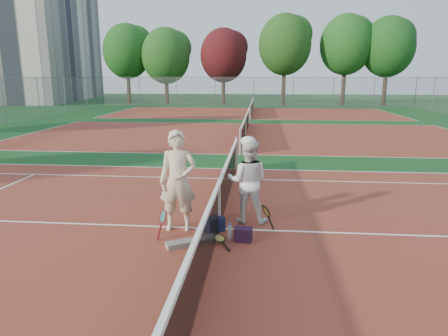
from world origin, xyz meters
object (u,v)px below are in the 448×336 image
object	(u,v)px
racket_spare	(219,239)
sports_bag_purple	(243,234)
sports_bag_navy	(214,224)
player_b	(248,181)
net_main	(219,205)
racket_black_held	(266,218)
racket_red	(163,225)
water_bottle	(230,233)
player_a	(178,181)
apartment_block	(40,42)

from	to	relation	value
racket_spare	sports_bag_purple	world-z (taller)	sports_bag_purple
sports_bag_navy	player_b	bearing A→B (deg)	44.61
net_main	racket_black_held	bearing A→B (deg)	-2.89
net_main	player_b	distance (m)	0.84
player_b	racket_red	world-z (taller)	player_b
racket_red	racket_spare	distance (m)	1.11
player_b	sports_bag_purple	xyz separation A→B (m)	(-0.04, -1.07, -0.77)
net_main	racket_black_held	xyz separation A→B (m)	(0.95, -0.05, -0.23)
net_main	racket_red	xyz separation A→B (m)	(-1.02, -0.61, -0.22)
racket_spare	water_bottle	xyz separation A→B (m)	(0.19, 0.14, 0.09)
racket_black_held	sports_bag_navy	distance (m)	1.05
player_b	racket_spare	size ratio (longest dim) A/B	3.01
net_main	player_b	xyz separation A→B (m)	(0.56, 0.50, 0.39)
player_a	racket_black_held	size ratio (longest dim) A/B	3.66
racket_red	water_bottle	size ratio (longest dim) A/B	1.95
racket_red	sports_bag_purple	size ratio (longest dim) A/B	1.78
player_b	racket_spare	bearing A→B (deg)	70.65
racket_spare	water_bottle	distance (m)	0.25
racket_spare	sports_bag_navy	xyz separation A→B (m)	(-0.16, 0.55, 0.09)
racket_black_held	water_bottle	distance (m)	0.86
player_b	sports_bag_purple	size ratio (longest dim) A/B	5.48
net_main	sports_bag_navy	xyz separation A→B (m)	(-0.09, -0.14, -0.36)
player_b	racket_red	size ratio (longest dim) A/B	3.08
apartment_block	racket_spare	bearing A→B (deg)	-57.87
apartment_block	racket_black_held	world-z (taller)	apartment_block
player_b	water_bottle	bearing A→B (deg)	77.22
net_main	racket_spare	xyz separation A→B (m)	(0.07, -0.69, -0.45)
net_main	player_a	xyz separation A→B (m)	(-0.82, -0.08, 0.51)
player_a	racket_black_held	world-z (taller)	player_a
net_main	player_b	size ratio (longest dim) A/B	6.10
racket_red	net_main	bearing A→B (deg)	-8.21
apartment_block	player_b	world-z (taller)	apartment_block
player_a	racket_red	world-z (taller)	player_a
water_bottle	net_main	bearing A→B (deg)	115.19
net_main	water_bottle	bearing A→B (deg)	-64.81
net_main	sports_bag_navy	world-z (taller)	net_main
racket_red	sports_bag_purple	world-z (taller)	racket_red
player_a	water_bottle	distance (m)	1.47
player_a	sports_bag_navy	size ratio (longest dim) A/B	5.50
apartment_block	water_bottle	distance (m)	53.27
player_b	sports_bag_navy	bearing A→B (deg)	47.67
player_a	sports_bag_purple	bearing A→B (deg)	-25.87
player_a	racket_red	size ratio (longest dim) A/B	3.51
player_b	sports_bag_navy	size ratio (longest dim) A/B	4.83
racket_black_held	player_a	bearing A→B (deg)	-30.42
player_a	water_bottle	size ratio (longest dim) A/B	6.83
player_a	racket_red	bearing A→B (deg)	-116.28
water_bottle	racket_red	bearing A→B (deg)	-177.37
apartment_block	player_b	distance (m)	52.46
apartment_block	sports_bag_purple	world-z (taller)	apartment_block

